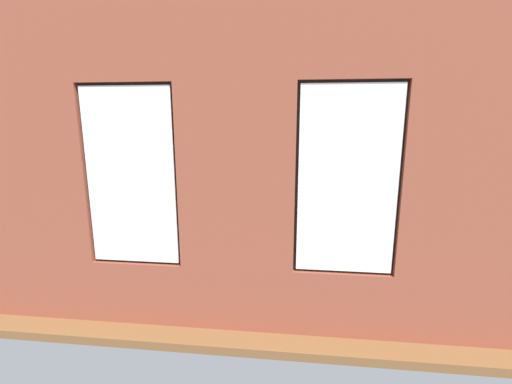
{
  "coord_description": "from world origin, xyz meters",
  "views": [
    {
      "loc": [
        -0.6,
        6.31,
        2.3
      ],
      "look_at": [
        0.07,
        0.4,
        1.04
      ],
      "focal_mm": 24.0,
      "sensor_mm": 36.0,
      "label": 1
    }
  ],
  "objects_px": {
    "coffee_table": "(248,221)",
    "candle_jar": "(226,217)",
    "potted_plant_beside_window_right": "(71,238)",
    "couch_left": "(395,233)",
    "table_plant_small": "(253,214)",
    "potted_plant_corner_far_left": "(458,274)",
    "papasan_chair": "(264,195)",
    "media_console": "(132,218)",
    "remote_silver": "(269,217)",
    "tv_flatscreen": "(130,187)",
    "couch_by_window": "(231,274)",
    "potted_plant_foreground_right": "(178,182)",
    "potted_plant_mid_room_small": "(316,211)",
    "potted_plant_between_couches": "(348,264)",
    "potted_plant_by_left_couch": "(357,208)",
    "cup_ceramic": "(248,216)"
  },
  "relations": [
    {
      "from": "couch_left",
      "to": "potted_plant_between_couches",
      "type": "bearing_deg",
      "value": -29.69
    },
    {
      "from": "remote_silver",
      "to": "potted_plant_corner_far_left",
      "type": "xyz_separation_m",
      "value": [
        -2.41,
        2.34,
        0.05
      ]
    },
    {
      "from": "couch_left",
      "to": "papasan_chair",
      "type": "relative_size",
      "value": 1.79
    },
    {
      "from": "potted_plant_by_left_couch",
      "to": "potted_plant_mid_room_small",
      "type": "bearing_deg",
      "value": 15.1
    },
    {
      "from": "coffee_table",
      "to": "remote_silver",
      "type": "bearing_deg",
      "value": -158.67
    },
    {
      "from": "table_plant_small",
      "to": "potted_plant_foreground_right",
      "type": "relative_size",
      "value": 0.22
    },
    {
      "from": "couch_by_window",
      "to": "cup_ceramic",
      "type": "distance_m",
      "value": 2.1
    },
    {
      "from": "media_console",
      "to": "tv_flatscreen",
      "type": "bearing_deg",
      "value": -90.0
    },
    {
      "from": "candle_jar",
      "to": "remote_silver",
      "type": "bearing_deg",
      "value": -160.87
    },
    {
      "from": "potted_plant_mid_room_small",
      "to": "cup_ceramic",
      "type": "bearing_deg",
      "value": 38.86
    },
    {
      "from": "tv_flatscreen",
      "to": "potted_plant_foreground_right",
      "type": "xyz_separation_m",
      "value": [
        -0.3,
        -2.01,
        -0.25
      ]
    },
    {
      "from": "remote_silver",
      "to": "potted_plant_beside_window_right",
      "type": "xyz_separation_m",
      "value": [
        2.45,
        2.34,
        0.3
      ]
    },
    {
      "from": "potted_plant_by_left_couch",
      "to": "coffee_table",
      "type": "bearing_deg",
      "value": 30.45
    },
    {
      "from": "remote_silver",
      "to": "potted_plant_foreground_right",
      "type": "relative_size",
      "value": 0.16
    },
    {
      "from": "potted_plant_by_left_couch",
      "to": "tv_flatscreen",
      "type": "bearing_deg",
      "value": 11.68
    },
    {
      "from": "remote_silver",
      "to": "potted_plant_mid_room_small",
      "type": "bearing_deg",
      "value": 148.83
    },
    {
      "from": "table_plant_small",
      "to": "potted_plant_between_couches",
      "type": "height_order",
      "value": "potted_plant_between_couches"
    },
    {
      "from": "potted_plant_beside_window_right",
      "to": "couch_left",
      "type": "bearing_deg",
      "value": -156.43
    },
    {
      "from": "coffee_table",
      "to": "candle_jar",
      "type": "xyz_separation_m",
      "value": [
        0.41,
        0.13,
        0.12
      ]
    },
    {
      "from": "potted_plant_mid_room_small",
      "to": "table_plant_small",
      "type": "bearing_deg",
      "value": 44.33
    },
    {
      "from": "cup_ceramic",
      "to": "potted_plant_mid_room_small",
      "type": "distance_m",
      "value": 1.72
    },
    {
      "from": "couch_by_window",
      "to": "papasan_chair",
      "type": "bearing_deg",
      "value": -90.44
    },
    {
      "from": "couch_left",
      "to": "remote_silver",
      "type": "relative_size",
      "value": 11.83
    },
    {
      "from": "coffee_table",
      "to": "candle_jar",
      "type": "height_order",
      "value": "candle_jar"
    },
    {
      "from": "coffee_table",
      "to": "potted_plant_by_left_couch",
      "type": "height_order",
      "value": "potted_plant_by_left_couch"
    },
    {
      "from": "cup_ceramic",
      "to": "potted_plant_foreground_right",
      "type": "distance_m",
      "value": 3.22
    },
    {
      "from": "remote_silver",
      "to": "cup_ceramic",
      "type": "bearing_deg",
      "value": -53.99
    },
    {
      "from": "remote_silver",
      "to": "potted_plant_foreground_right",
      "type": "bearing_deg",
      "value": -115.83
    },
    {
      "from": "remote_silver",
      "to": "potted_plant_between_couches",
      "type": "distance_m",
      "value": 2.48
    },
    {
      "from": "cup_ceramic",
      "to": "potted_plant_by_left_couch",
      "type": "relative_size",
      "value": 0.18
    },
    {
      "from": "couch_by_window",
      "to": "coffee_table",
      "type": "height_order",
      "value": "couch_by_window"
    },
    {
      "from": "table_plant_small",
      "to": "potted_plant_corner_far_left",
      "type": "distance_m",
      "value": 3.39
    },
    {
      "from": "remote_silver",
      "to": "media_console",
      "type": "xyz_separation_m",
      "value": [
        2.87,
        -0.19,
        -0.17
      ]
    },
    {
      "from": "remote_silver",
      "to": "potted_plant_between_couches",
      "type": "height_order",
      "value": "potted_plant_between_couches"
    },
    {
      "from": "couch_left",
      "to": "papasan_chair",
      "type": "height_order",
      "value": "couch_left"
    },
    {
      "from": "cup_ceramic",
      "to": "potted_plant_foreground_right",
      "type": "bearing_deg",
      "value": -46.92
    },
    {
      "from": "media_console",
      "to": "potted_plant_beside_window_right",
      "type": "xyz_separation_m",
      "value": [
        -0.43,
        2.53,
        0.47
      ]
    },
    {
      "from": "potted_plant_mid_room_small",
      "to": "potted_plant_by_left_couch",
      "type": "height_order",
      "value": "potted_plant_by_left_couch"
    },
    {
      "from": "media_console",
      "to": "remote_silver",
      "type": "bearing_deg",
      "value": 176.24
    },
    {
      "from": "candle_jar",
      "to": "tv_flatscreen",
      "type": "xyz_separation_m",
      "value": [
        2.08,
        -0.47,
        0.42
      ]
    },
    {
      "from": "candle_jar",
      "to": "tv_flatscreen",
      "type": "height_order",
      "value": "tv_flatscreen"
    },
    {
      "from": "potted_plant_by_left_couch",
      "to": "couch_by_window",
      "type": "bearing_deg",
      "value": 57.35
    },
    {
      "from": "table_plant_small",
      "to": "potted_plant_beside_window_right",
      "type": "bearing_deg",
      "value": 43.57
    },
    {
      "from": "media_console",
      "to": "potted_plant_foreground_right",
      "type": "xyz_separation_m",
      "value": [
        -0.3,
        -2.01,
        0.4
      ]
    },
    {
      "from": "tv_flatscreen",
      "to": "couch_by_window",
      "type": "bearing_deg",
      "value": 136.36
    },
    {
      "from": "tv_flatscreen",
      "to": "potted_plant_foreground_right",
      "type": "bearing_deg",
      "value": -98.51
    },
    {
      "from": "potted_plant_foreground_right",
      "to": "potted_plant_beside_window_right",
      "type": "xyz_separation_m",
      "value": [
        -0.13,
        4.54,
        0.07
      ]
    },
    {
      "from": "couch_by_window",
      "to": "potted_plant_between_couches",
      "type": "xyz_separation_m",
      "value": [
        -1.5,
        -0.05,
        0.18
      ]
    },
    {
      "from": "table_plant_small",
      "to": "tv_flatscreen",
      "type": "relative_size",
      "value": 0.23
    },
    {
      "from": "couch_left",
      "to": "media_console",
      "type": "distance_m",
      "value": 5.16
    }
  ]
}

